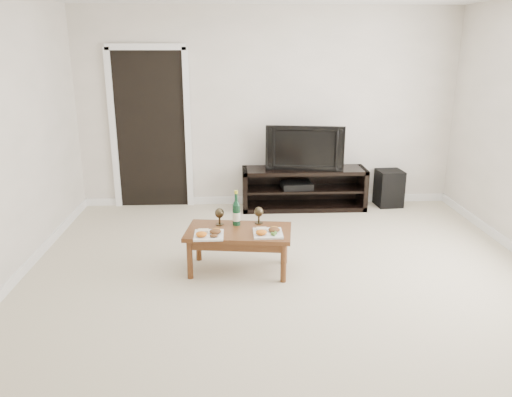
% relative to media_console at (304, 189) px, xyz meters
% --- Properties ---
extents(floor, '(5.50, 5.50, 0.00)m').
position_rel_media_console_xyz_m(floor, '(-0.47, -2.50, -0.28)').
color(floor, beige).
rests_on(floor, ground).
extents(back_wall, '(5.00, 0.04, 2.60)m').
position_rel_media_console_xyz_m(back_wall, '(-0.47, 0.27, 1.02)').
color(back_wall, silver).
rests_on(back_wall, ground).
extents(doorway, '(0.90, 0.02, 2.05)m').
position_rel_media_console_xyz_m(doorway, '(-2.02, 0.24, 0.75)').
color(doorway, black).
rests_on(doorway, ground).
extents(media_console, '(1.64, 0.45, 0.55)m').
position_rel_media_console_xyz_m(media_console, '(0.00, 0.00, 0.00)').
color(media_console, black).
rests_on(media_console, ground).
extents(television, '(1.02, 0.30, 0.58)m').
position_rel_media_console_xyz_m(television, '(0.00, 0.00, 0.57)').
color(television, black).
rests_on(television, media_console).
extents(av_receiver, '(0.43, 0.33, 0.08)m').
position_rel_media_console_xyz_m(av_receiver, '(-0.10, -0.01, 0.05)').
color(av_receiver, black).
rests_on(av_receiver, media_console).
extents(subwoofer, '(0.35, 0.35, 0.49)m').
position_rel_media_console_xyz_m(subwoofer, '(1.18, 0.07, -0.03)').
color(subwoofer, black).
rests_on(subwoofer, ground).
extents(coffee_table, '(1.06, 0.67, 0.42)m').
position_rel_media_console_xyz_m(coffee_table, '(-0.90, -1.91, -0.07)').
color(coffee_table, brown).
rests_on(coffee_table, ground).
extents(plate_left, '(0.27, 0.27, 0.07)m').
position_rel_media_console_xyz_m(plate_left, '(-1.17, -2.05, 0.18)').
color(plate_left, white).
rests_on(plate_left, coffee_table).
extents(plate_right, '(0.27, 0.27, 0.07)m').
position_rel_media_console_xyz_m(plate_right, '(-0.63, -2.03, 0.18)').
color(plate_right, white).
rests_on(plate_right, coffee_table).
extents(wine_bottle, '(0.07, 0.07, 0.35)m').
position_rel_media_console_xyz_m(wine_bottle, '(-0.92, -1.76, 0.32)').
color(wine_bottle, '#0E361F').
rests_on(wine_bottle, coffee_table).
extents(goblet_left, '(0.09, 0.09, 0.17)m').
position_rel_media_console_xyz_m(goblet_left, '(-1.08, -1.75, 0.23)').
color(goblet_left, '#3A3120').
rests_on(goblet_left, coffee_table).
extents(goblet_right, '(0.09, 0.09, 0.17)m').
position_rel_media_console_xyz_m(goblet_right, '(-0.69, -1.73, 0.23)').
color(goblet_right, '#3A3120').
rests_on(goblet_right, coffee_table).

